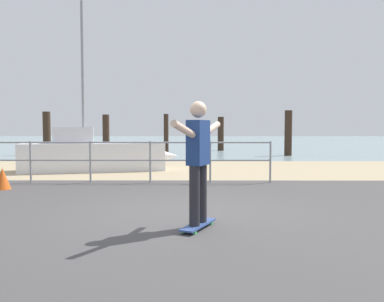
# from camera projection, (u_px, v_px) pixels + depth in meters

# --- Properties ---
(ground_plane) EXTENTS (24.00, 10.00, 0.04)m
(ground_plane) POSITION_uv_depth(u_px,v_px,m) (183.00, 231.00, 5.38)
(ground_plane) COLOR #474444
(ground_plane) RESTS_ON ground
(beach_strip) EXTENTS (24.00, 6.00, 0.04)m
(beach_strip) POSITION_uv_depth(u_px,v_px,m) (190.00, 169.00, 13.36)
(beach_strip) COLOR tan
(beach_strip) RESTS_ON ground
(sea_surface) EXTENTS (72.00, 50.00, 0.04)m
(sea_surface) POSITION_uv_depth(u_px,v_px,m) (193.00, 141.00, 41.32)
(sea_surface) COLOR #849EA3
(sea_surface) RESTS_ON ground
(railing_fence) EXTENTS (10.50, 0.05, 1.05)m
(railing_fence) POSITION_uv_depth(u_px,v_px,m) (60.00, 156.00, 9.95)
(railing_fence) COLOR gray
(railing_fence) RESTS_ON ground
(sailboat) EXTENTS (5.07, 2.40, 5.33)m
(sailboat) POSITION_uv_depth(u_px,v_px,m) (99.00, 155.00, 12.82)
(sailboat) COLOR silver
(sailboat) RESTS_ON ground
(skateboard) EXTENTS (0.52, 0.81, 0.08)m
(skateboard) POSITION_uv_depth(u_px,v_px,m) (198.00, 225.00, 5.41)
(skateboard) COLOR #334C8C
(skateboard) RESTS_ON ground
(skateboarder) EXTENTS (0.68, 1.35, 1.65)m
(skateboarder) POSITION_uv_depth(u_px,v_px,m) (198.00, 155.00, 5.36)
(skateboarder) COLOR #26262B
(skateboarder) RESTS_ON skateboard
(groyne_post_0) EXTENTS (0.38, 0.38, 2.21)m
(groyne_post_0) POSITION_uv_depth(u_px,v_px,m) (47.00, 133.00, 20.32)
(groyne_post_0) COLOR #332319
(groyne_post_0) RESTS_ON ground
(groyne_post_1) EXTENTS (0.34, 0.34, 2.05)m
(groyne_post_1) POSITION_uv_depth(u_px,v_px,m) (106.00, 135.00, 20.24)
(groyne_post_1) COLOR #332319
(groyne_post_1) RESTS_ON ground
(groyne_post_2) EXTENTS (0.25, 0.25, 2.09)m
(groyne_post_2) POSITION_uv_depth(u_px,v_px,m) (166.00, 134.00, 20.42)
(groyne_post_2) COLOR #332319
(groyne_post_2) RESTS_ON ground
(groyne_post_3) EXTENTS (0.37, 0.37, 2.04)m
(groyne_post_3) POSITION_uv_depth(u_px,v_px,m) (221.00, 134.00, 24.06)
(groyne_post_3) COLOR #332319
(groyne_post_3) RESTS_ON ground
(groyne_post_4) EXTENTS (0.36, 0.36, 2.24)m
(groyne_post_4) POSITION_uv_depth(u_px,v_px,m) (288.00, 133.00, 19.66)
(groyne_post_4) COLOR #332319
(groyne_post_4) RESTS_ON ground
(traffic_cone) EXTENTS (0.36, 0.36, 0.50)m
(traffic_cone) POSITION_uv_depth(u_px,v_px,m) (3.00, 179.00, 8.86)
(traffic_cone) COLOR #E55919
(traffic_cone) RESTS_ON ground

